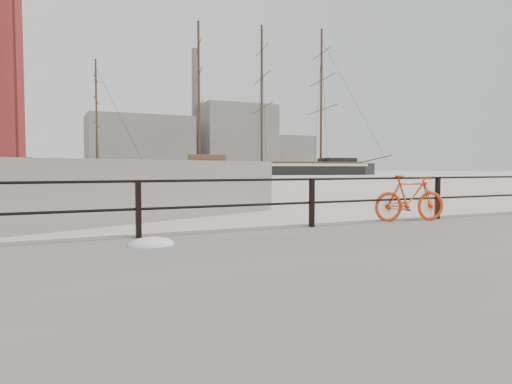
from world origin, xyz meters
name	(u,v)px	position (x,y,z in m)	size (l,w,h in m)	color
ground	(432,233)	(0.00, 0.00, 0.00)	(400.00, 400.00, 0.00)	white
guardrail	(438,198)	(0.00, -0.15, 0.85)	(28.00, 0.10, 1.00)	black
bicycle	(410,198)	(-0.96, -0.25, 0.88)	(1.74, 0.26, 1.05)	red
barque_black	(262,175)	(37.04, 85.70, 0.00)	(62.56, 20.47, 35.22)	black
schooner_mid	(56,177)	(-6.21, 80.40, 0.00)	(30.87, 13.06, 22.03)	silver
industrial_west	(140,145)	(20.00, 140.00, 9.00)	(32.00, 18.00, 18.00)	gray
industrial_mid	(235,139)	(55.00, 145.00, 12.00)	(26.00, 20.00, 24.00)	gray
industrial_east	(284,154)	(78.00, 150.00, 7.00)	(20.00, 16.00, 14.00)	gray
smokestack	(196,111)	(42.00, 150.00, 22.00)	(2.80, 2.80, 44.00)	gray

